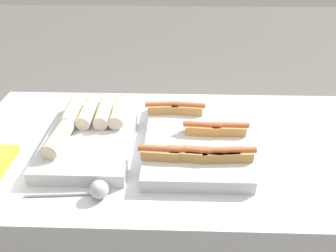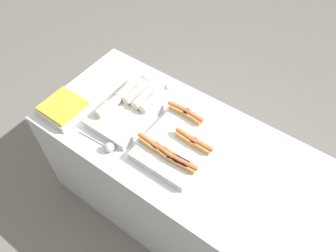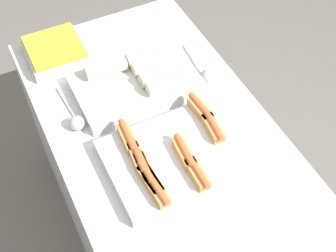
% 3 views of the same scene
% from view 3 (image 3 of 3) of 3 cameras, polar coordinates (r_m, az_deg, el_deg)
% --- Properties ---
extents(counter, '(1.87, 0.82, 0.85)m').
position_cam_3_polar(counter, '(2.08, 1.69, -11.45)').
color(counter, silver).
rests_on(counter, ground_plane).
extents(tray_hotdogs, '(0.40, 0.54, 0.10)m').
position_cam_3_polar(tray_hotdogs, '(1.69, 1.23, -3.50)').
color(tray_hotdogs, silver).
rests_on(tray_hotdogs, counter).
extents(tray_wraps, '(0.32, 0.50, 0.11)m').
position_cam_3_polar(tray_wraps, '(1.93, -3.57, 5.52)').
color(tray_wraps, silver).
rests_on(tray_wraps, counter).
extents(tray_side_front, '(0.25, 0.25, 0.07)m').
position_cam_3_polar(tray_side_front, '(2.12, -13.59, 8.84)').
color(tray_side_front, silver).
rests_on(tray_side_front, counter).
extents(serving_spoon_near, '(0.27, 0.06, 0.06)m').
position_cam_3_polar(serving_spoon_near, '(1.83, -11.14, 0.55)').
color(serving_spoon_near, '#B2B5BA').
rests_on(serving_spoon_near, counter).
extents(serving_spoon_far, '(0.27, 0.06, 0.06)m').
position_cam_3_polar(serving_spoon_far, '(1.98, 4.73, 6.31)').
color(serving_spoon_far, '#B2B5BA').
rests_on(serving_spoon_far, counter).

